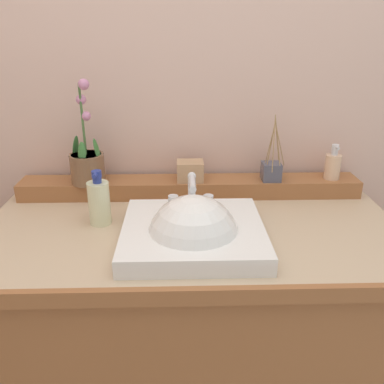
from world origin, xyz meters
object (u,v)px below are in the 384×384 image
lotion_bottle (99,202)px  potted_plant (87,162)px  reed_diffuser (271,170)px  sink_basin (192,238)px  soap_dispenser (333,165)px  trinket_box (190,171)px

lotion_bottle → potted_plant: bearing=109.9°
reed_diffuser → lotion_bottle: 0.62m
sink_basin → lotion_bottle: 0.32m
lotion_bottle → reed_diffuser: bearing=19.7°
sink_basin → reed_diffuser: 0.46m
reed_diffuser → lotion_bottle: bearing=-160.3°
soap_dispenser → lotion_bottle: bearing=-165.0°
soap_dispenser → lotion_bottle: 0.83m
sink_basin → trinket_box: size_ratio=4.29×
sink_basin → potted_plant: potted_plant is taller
potted_plant → trinket_box: potted_plant is taller
potted_plant → reed_diffuser: 0.65m
sink_basin → lotion_bottle: lotion_bottle is taller
sink_basin → soap_dispenser: bearing=34.3°
reed_diffuser → lotion_bottle: reed_diffuser is taller
potted_plant → soap_dispenser: potted_plant is taller
reed_diffuser → trinket_box: 0.29m
reed_diffuser → trinket_box: bearing=179.2°
trinket_box → lotion_bottle: bearing=-144.2°
reed_diffuser → lotion_bottle: size_ratio=1.36×
trinket_box → lotion_bottle: (-0.29, -0.21, -0.02)m
soap_dispenser → reed_diffuser: (-0.22, -0.01, -0.01)m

